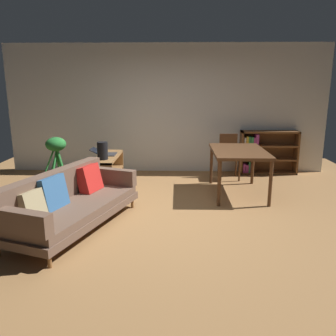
# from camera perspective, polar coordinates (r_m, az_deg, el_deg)

# --- Properties ---
(ground_plane) EXTENTS (8.16, 8.16, 0.00)m
(ground_plane) POSITION_cam_1_polar(r_m,az_deg,el_deg) (5.09, -1.24, -7.75)
(ground_plane) COLOR #9E7042
(back_wall_panel) EXTENTS (6.80, 0.10, 2.70)m
(back_wall_panel) POSITION_cam_1_polar(r_m,az_deg,el_deg) (7.45, -0.29, 9.75)
(back_wall_panel) COLOR silver
(back_wall_panel) RESTS_ON ground_plane
(fabric_couch) EXTENTS (1.45, 2.23, 0.75)m
(fabric_couch) POSITION_cam_1_polar(r_m,az_deg,el_deg) (4.73, -16.08, -5.30)
(fabric_couch) COLOR brown
(fabric_couch) RESTS_ON ground_plane
(media_console) EXTENTS (0.36, 1.19, 0.62)m
(media_console) POSITION_cam_1_polar(r_m,az_deg,el_deg) (6.32, -9.84, -0.73)
(media_console) COLOR olive
(media_console) RESTS_ON ground_plane
(open_laptop) EXTENTS (0.45, 0.33, 0.12)m
(open_laptop) POSITION_cam_1_polar(r_m,az_deg,el_deg) (6.35, -10.44, 2.44)
(open_laptop) COLOR #333338
(open_laptop) RESTS_ON media_console
(desk_speaker) EXTENTS (0.18, 0.18, 0.30)m
(desk_speaker) POSITION_cam_1_polar(r_m,az_deg,el_deg) (5.93, -10.83, 2.84)
(desk_speaker) COLOR black
(desk_speaker) RESTS_ON media_console
(potted_floor_plant) EXTENTS (0.40, 0.47, 0.95)m
(potted_floor_plant) POSITION_cam_1_polar(r_m,az_deg,el_deg) (6.54, -17.97, 1.35)
(potted_floor_plant) COLOR brown
(potted_floor_plant) RESTS_ON ground_plane
(dining_table) EXTENTS (0.89, 1.38, 0.78)m
(dining_table) POSITION_cam_1_polar(r_m,az_deg,el_deg) (5.98, 11.65, 2.25)
(dining_table) COLOR #56351E
(dining_table) RESTS_ON ground_plane
(dining_chair_near) EXTENTS (0.40, 0.41, 0.89)m
(dining_chair_near) POSITION_cam_1_polar(r_m,az_deg,el_deg) (7.05, 10.06, 2.40)
(dining_chair_near) COLOR #56351E
(dining_chair_near) RESTS_ON ground_plane
(bookshelf) EXTENTS (1.20, 0.30, 0.92)m
(bookshelf) POSITION_cam_1_polar(r_m,az_deg,el_deg) (7.62, 15.66, 2.55)
(bookshelf) COLOR brown
(bookshelf) RESTS_ON ground_plane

